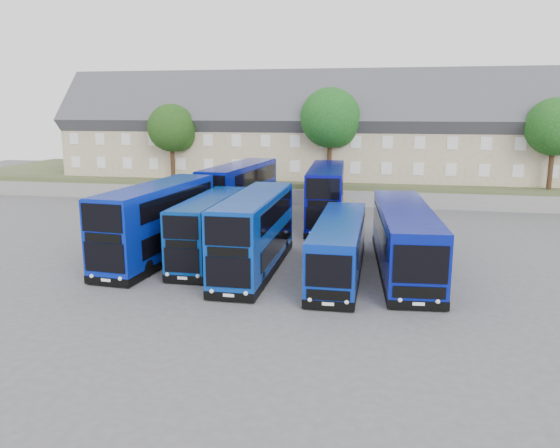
{
  "coord_description": "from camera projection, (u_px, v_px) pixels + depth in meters",
  "views": [
    {
      "loc": [
        7.42,
        -27.73,
        9.23
      ],
      "look_at": [
        1.15,
        4.6,
        2.2
      ],
      "focal_mm": 35.0,
      "sensor_mm": 36.0,
      "label": 1
    }
  ],
  "objects": [
    {
      "name": "dd_front_left",
      "position": [
        157.0,
        223.0,
        33.55
      ],
      "size": [
        3.63,
        11.77,
        4.61
      ],
      "rotation": [
        0.0,
        0.0,
        -0.09
      ],
      "color": "#0820A4",
      "rests_on": "ground"
    },
    {
      "name": "dd_front_right",
      "position": [
        255.0,
        234.0,
        31.14
      ],
      "size": [
        2.58,
        11.09,
        4.4
      ],
      "rotation": [
        0.0,
        0.0,
        0.0
      ],
      "color": "#08369E",
      "rests_on": "ground"
    },
    {
      "name": "tree_west",
      "position": [
        173.0,
        130.0,
        55.14
      ],
      "size": [
        4.8,
        4.8,
        7.65
      ],
      "color": "#382314",
      "rests_on": "earth_bank"
    },
    {
      "name": "dd_rear_left",
      "position": [
        240.0,
        194.0,
        44.77
      ],
      "size": [
        3.9,
        12.02,
        4.7
      ],
      "rotation": [
        0.0,
        0.0,
        -0.1
      ],
      "color": "navy",
      "rests_on": "ground"
    },
    {
      "name": "tree_east",
      "position": [
        556.0,
        129.0,
        48.36
      ],
      "size": [
        5.12,
        5.12,
        8.16
      ],
      "color": "#382314",
      "rests_on": "earth_bank"
    },
    {
      "name": "terrace_row",
      "position": [
        344.0,
        134.0,
        56.8
      ],
      "size": [
        60.0,
        10.4,
        11.2
      ],
      "color": "tan",
      "rests_on": "earth_bank"
    },
    {
      "name": "dd_front_mid",
      "position": [
        210.0,
        230.0,
        33.25
      ],
      "size": [
        2.35,
        9.83,
        3.89
      ],
      "rotation": [
        0.0,
        0.0,
        0.01
      ],
      "color": "navy",
      "rests_on": "ground"
    },
    {
      "name": "earth_bank",
      "position": [
        319.0,
        181.0,
        62.37
      ],
      "size": [
        80.0,
        20.0,
        2.0
      ],
      "primitive_type": "cube",
      "color": "#414D2B",
      "rests_on": "ground"
    },
    {
      "name": "ground",
      "position": [
        244.0,
        279.0,
        29.93
      ],
      "size": [
        120.0,
        120.0,
        0.0
      ],
      "primitive_type": "plane",
      "color": "#4E4E53",
      "rests_on": "ground"
    },
    {
      "name": "dd_rear_right",
      "position": [
        326.0,
        196.0,
        43.73
      ],
      "size": [
        3.42,
        11.75,
        4.61
      ],
      "rotation": [
        0.0,
        0.0,
        0.07
      ],
      "color": "#070986",
      "rests_on": "ground"
    },
    {
      "name": "retaining_wall",
      "position": [
        307.0,
        197.0,
        52.82
      ],
      "size": [
        70.0,
        0.4,
        1.5
      ],
      "primitive_type": "cube",
      "color": "slate",
      "rests_on": "ground"
    },
    {
      "name": "coach_east_b",
      "position": [
        404.0,
        240.0,
        31.27
      ],
      "size": [
        3.86,
        13.6,
        3.67
      ],
      "rotation": [
        0.0,
        0.0,
        0.08
      ],
      "color": "#07148C",
      "rests_on": "ground"
    },
    {
      "name": "tree_mid",
      "position": [
        332.0,
        120.0,
        52.43
      ],
      "size": [
        5.76,
        5.76,
        9.18
      ],
      "color": "#382314",
      "rests_on": "earth_bank"
    },
    {
      "name": "coach_east_a",
      "position": [
        339.0,
        249.0,
        30.36
      ],
      "size": [
        2.48,
        11.62,
        3.17
      ],
      "rotation": [
        0.0,
        0.0,
        0.0
      ],
      "color": "#082AA1",
      "rests_on": "ground"
    }
  ]
}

